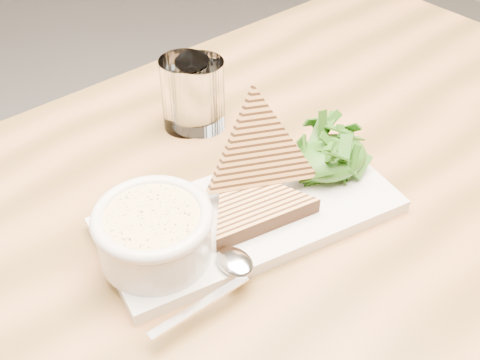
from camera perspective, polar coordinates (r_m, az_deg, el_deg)
table_top at (r=0.77m, az=5.40°, el=-3.28°), size 1.28×0.89×0.04m
table_leg_br at (r=1.53m, az=11.37°, el=2.94°), size 0.06×0.06×0.72m
platter at (r=0.73m, az=0.97°, el=-3.32°), size 0.38×0.22×0.02m
soup_bowl at (r=0.66m, az=-8.09°, el=-5.47°), size 0.12×0.12×0.05m
soup at (r=0.64m, az=-8.33°, el=-3.62°), size 0.10×0.10×0.01m
bowl_rim at (r=0.64m, az=-8.34°, el=-3.49°), size 0.13×0.13×0.01m
sandwich_flat at (r=0.71m, az=1.22°, el=-2.36°), size 0.18×0.18×0.02m
sandwich_lean at (r=0.72m, az=1.88°, el=2.66°), size 0.21×0.20×0.18m
salad_base at (r=0.77m, az=8.57°, el=2.13°), size 0.10×0.08×0.04m
arugula_pile at (r=0.77m, az=8.62°, el=2.57°), size 0.11×0.10×0.05m
spoon_bowl at (r=0.65m, az=-0.50°, el=-7.74°), size 0.04×0.05×0.01m
spoon_handle at (r=0.62m, az=-3.82°, el=-11.79°), size 0.12×0.01×0.00m
glass_near at (r=0.86m, az=-5.16°, el=8.12°), size 0.07×0.07×0.11m
glass_far at (r=0.86m, az=-3.74°, el=8.06°), size 0.07×0.07×0.10m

